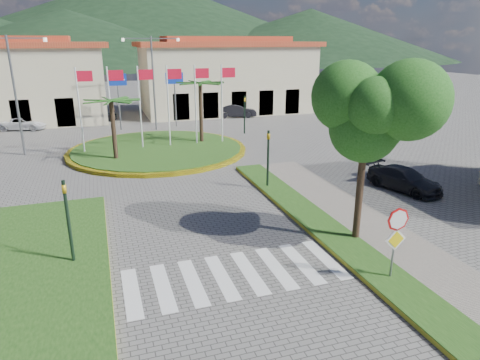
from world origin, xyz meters
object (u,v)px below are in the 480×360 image
object	(u,v)px
car_dark_a	(99,115)
car_dark_b	(236,111)
deciduous_tree	(367,112)
roundabout_island	(158,149)
stop_sign	(396,232)
white_van	(23,124)
car_side_right	(404,179)

from	to	relation	value
car_dark_a	car_dark_b	world-z (taller)	car_dark_b
deciduous_tree	car_dark_a	world-z (taller)	deciduous_tree
roundabout_island	deciduous_tree	distance (m)	18.55
stop_sign	deciduous_tree	bearing A→B (deg)	78.82
stop_sign	deciduous_tree	xyz separation A→B (m)	(0.60, 3.04, 3.38)
stop_sign	white_van	distance (m)	35.31
roundabout_island	deciduous_tree	world-z (taller)	deciduous_tree
deciduous_tree	car_dark_a	xyz separation A→B (m)	(-9.30, 31.27, -4.57)
stop_sign	car_side_right	bearing A→B (deg)	49.31
deciduous_tree	car_side_right	xyz separation A→B (m)	(5.87, 4.49, -4.57)
white_van	car_dark_b	world-z (taller)	car_dark_b
white_van	stop_sign	bearing A→B (deg)	-141.37
stop_sign	deciduous_tree	world-z (taller)	deciduous_tree
white_van	car_dark_a	world-z (taller)	car_dark_a
deciduous_tree	car_dark_b	size ratio (longest dim) A/B	1.63
white_van	car_dark_a	distance (m)	7.00
car_dark_a	car_dark_b	size ratio (longest dim) A/B	0.85
stop_sign	deciduous_tree	size ratio (longest dim) A/B	0.39
car_side_right	deciduous_tree	bearing A→B (deg)	-159.21
car_side_right	white_van	bearing A→B (deg)	115.17
car_dark_b	stop_sign	bearing A→B (deg)	-176.81
deciduous_tree	car_dark_b	world-z (taller)	deciduous_tree
roundabout_island	stop_sign	size ratio (longest dim) A/B	4.79
car_dark_a	car_side_right	size ratio (longest dim) A/B	0.85
car_dark_b	car_side_right	world-z (taller)	car_dark_b
car_dark_b	car_side_right	distance (m)	24.47
deciduous_tree	car_side_right	distance (m)	8.69
roundabout_island	car_dark_a	bearing A→B (deg)	104.92
deciduous_tree	roundabout_island	bearing A→B (deg)	107.91
white_van	car_side_right	distance (m)	32.59
stop_sign	deciduous_tree	distance (m)	4.59
stop_sign	car_dark_a	distance (m)	35.42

